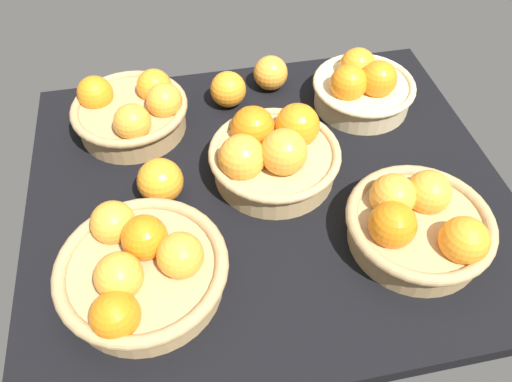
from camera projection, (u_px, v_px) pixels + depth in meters
The scene contains 9 objects.
market_tray at pixel (268, 193), 90.13cm from camera, with size 84.00×72.00×3.00cm, color black.
basket_far_right at pixel (362, 87), 100.74cm from camera, with size 20.64×20.64×11.05cm.
basket_center at pixel (272, 153), 87.73cm from camera, with size 23.29×23.29×12.23cm.
basket_far_left at pixel (133, 111), 95.98cm from camera, with size 22.23×22.23×10.44cm.
basket_near_right at pixel (418, 223), 78.07cm from camera, with size 23.24×23.24×10.74cm.
basket_near_left at pixel (141, 269), 72.68cm from camera, with size 25.34×25.34×10.75cm.
loose_orange_front_gap at pixel (271, 73), 105.20cm from camera, with size 7.23×7.23×7.23cm, color #F49E33.
loose_orange_back_gap at pixel (160, 181), 84.62cm from camera, with size 7.90×7.90×7.90cm, color orange.
loose_orange_side_gap at pixel (228, 89), 101.51cm from camera, with size 7.30×7.30×7.30cm, color orange.
Camera 1 is at (-13.67, -57.31, 69.73)cm, focal length 35.07 mm.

